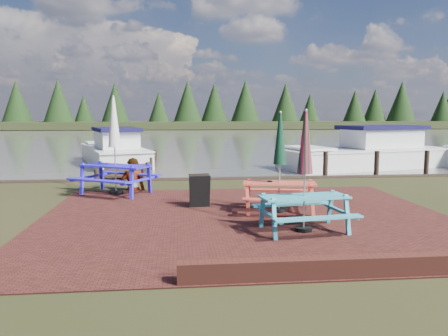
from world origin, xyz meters
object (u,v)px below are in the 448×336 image
picnic_table_red (279,178)px  boat_near (367,154)px  picnic_table_teal (304,190)px  person (132,158)px  picnic_table_blue (115,161)px  chalkboard (200,191)px  jetty (133,163)px  boat_jetty (114,152)px

picnic_table_red → boat_near: picnic_table_red is taller
picnic_table_teal → person: size_ratio=1.20×
picnic_table_teal → boat_near: size_ratio=0.28×
picnic_table_blue → chalkboard: bearing=-11.0°
picnic_table_blue → jetty: picnic_table_blue is taller
chalkboard → jetty: bearing=100.6°
picnic_table_blue → jetty: 7.03m
boat_near → boat_jetty: bearing=63.0°
chalkboard → boat_near: size_ratio=0.10×
chalkboard → jetty: chalkboard is taller
jetty → chalkboard: bearing=-74.3°
person → picnic_table_teal: bearing=123.7°
boat_jetty → picnic_table_teal: bearing=-86.2°
picnic_table_teal → boat_near: (6.29, 11.27, -0.38)m
picnic_table_teal → person: picnic_table_teal is taller
boat_near → person: size_ratio=4.27×
chalkboard → person: 3.21m
picnic_table_red → jetty: picnic_table_red is taller
picnic_table_red → boat_near: bearing=66.5°
picnic_table_teal → boat_near: 12.91m
boat_jetty → person: size_ratio=3.74×
picnic_table_teal → person: bearing=119.7°
boat_near → person: 11.87m
picnic_table_red → boat_near: 11.48m
jetty → person: person is taller
picnic_table_teal → boat_near: bearing=53.5°
jetty → boat_jetty: boat_jetty is taller
chalkboard → boat_jetty: bearing=102.8°
picnic_table_blue → jetty: bearing=122.5°
boat_jetty → jetty: bearing=-82.7°
person → chalkboard: bearing=122.9°
boat_near → person: (-10.06, -6.27, 0.54)m
jetty → picnic_table_red: bearing=-65.9°
chalkboard → person: (-1.87, 2.55, 0.56)m
picnic_table_teal → boat_jetty: 15.00m
picnic_table_teal → boat_near: picnic_table_teal is taller
picnic_table_blue → chalkboard: (2.30, -2.04, -0.55)m
chalkboard → jetty: 9.37m
boat_jetty → chalkboard: bearing=-90.3°
picnic_table_red → picnic_table_blue: size_ratio=0.84×
picnic_table_blue → chalkboard: size_ratio=3.43×
picnic_table_red → picnic_table_blue: (-4.12, 2.76, 0.16)m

